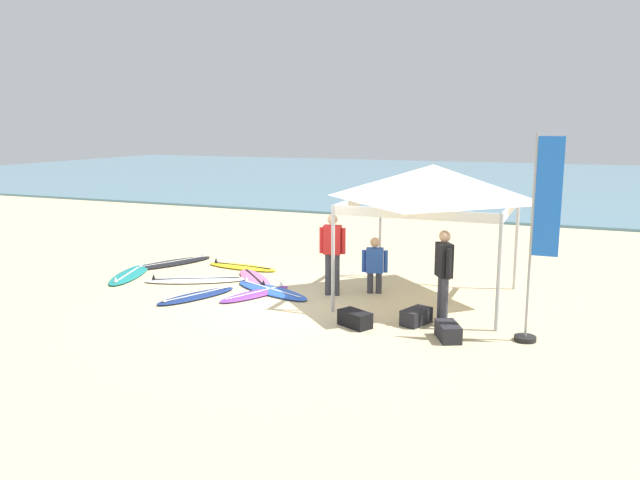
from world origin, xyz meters
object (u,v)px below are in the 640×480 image
object	(u,v)px
person_red	(332,249)
surfboard_navy	(196,296)
surfboard_white	(196,280)
surfboard_purple	(256,294)
surfboard_teal	(130,274)
gear_bag_by_pole	(416,316)
surfboard_blue	(271,290)
surfboard_pink	(255,278)
canopy_tent	(433,183)
surfboard_yellow	(242,267)
surfboard_black	(172,263)
banner_flag	(538,248)
gear_bag_near_tent	(448,331)
person_black	(444,271)
gear_bag_on_sand	(355,319)
person_blue	(375,263)

from	to	relation	value
person_red	surfboard_navy	bearing A→B (deg)	-153.48
surfboard_white	surfboard_purple	bearing A→B (deg)	-16.43
surfboard_teal	gear_bag_by_pole	world-z (taller)	gear_bag_by_pole
surfboard_blue	gear_bag_by_pole	bearing A→B (deg)	-16.18
surfboard_purple	person_red	world-z (taller)	person_red
surfboard_pink	surfboard_purple	distance (m)	1.34
canopy_tent	surfboard_teal	size ratio (longest dim) A/B	1.41
surfboard_blue	surfboard_yellow	bearing A→B (deg)	134.18
surfboard_pink	surfboard_black	xyz separation A→B (m)	(-2.74, 0.67, -0.00)
banner_flag	surfboard_white	bearing A→B (deg)	169.77
surfboard_white	surfboard_black	world-z (taller)	same
gear_bag_near_tent	person_black	bearing A→B (deg)	108.61
canopy_tent	banner_flag	xyz separation A→B (m)	(2.15, -1.87, -0.81)
gear_bag_on_sand	person_blue	bearing A→B (deg)	99.08
surfboard_yellow	surfboard_blue	size ratio (longest dim) A/B	0.88
surfboard_white	surfboard_navy	xyz separation A→B (m)	(0.77, -1.16, 0.00)
surfboard_yellow	surfboard_navy	bearing A→B (deg)	-80.50
surfboard_black	surfboard_purple	bearing A→B (deg)	-28.54
person_blue	banner_flag	xyz separation A→B (m)	(3.33, -1.93, 0.92)
canopy_tent	surfboard_purple	distance (m)	4.29
surfboard_blue	surfboard_teal	bearing A→B (deg)	179.45
surfboard_white	surfboard_pink	distance (m)	1.34
canopy_tent	person_black	bearing A→B (deg)	-69.22
surfboard_yellow	person_blue	distance (m)	3.93
gear_bag_near_tent	gear_bag_on_sand	bearing A→B (deg)	177.96
surfboard_purple	person_black	world-z (taller)	person_black
person_black	banner_flag	size ratio (longest dim) A/B	0.50
person_black	gear_bag_near_tent	xyz separation A→B (m)	(0.26, -0.77, -0.85)
gear_bag_on_sand	surfboard_blue	bearing A→B (deg)	147.61
surfboard_pink	surfboard_yellow	xyz separation A→B (m)	(-0.87, 0.95, -0.00)
canopy_tent	surfboard_pink	size ratio (longest dim) A/B	1.78
surfboard_pink	banner_flag	size ratio (longest dim) A/B	0.52
person_blue	surfboard_pink	bearing A→B (deg)	179.20
surfboard_purple	surfboard_blue	bearing A→B (deg)	64.54
surfboard_purple	surfboard_yellow	bearing A→B (deg)	125.55
person_black	banner_flag	world-z (taller)	banner_flag
canopy_tent	person_blue	xyz separation A→B (m)	(-1.19, 0.06, -1.73)
surfboard_navy	person_blue	xyz separation A→B (m)	(3.30, 1.75, 0.62)
canopy_tent	gear_bag_by_pole	distance (m)	2.81
surfboard_white	surfboard_teal	size ratio (longest dim) A/B	1.04
surfboard_purple	person_blue	distance (m)	2.59
surfboard_navy	gear_bag_near_tent	xyz separation A→B (m)	(5.32, -0.61, 0.10)
surfboard_white	surfboard_blue	size ratio (longest dim) A/B	1.05
surfboard_white	surfboard_yellow	bearing A→B (deg)	78.78
person_black	person_blue	bearing A→B (deg)	138.13
surfboard_white	surfboard_black	distance (m)	2.03
canopy_tent	surfboard_black	world-z (taller)	canopy_tent
surfboard_pink	banner_flag	world-z (taller)	banner_flag
surfboard_black	gear_bag_near_tent	distance (m)	8.25
surfboard_yellow	surfboard_blue	bearing A→B (deg)	-45.82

